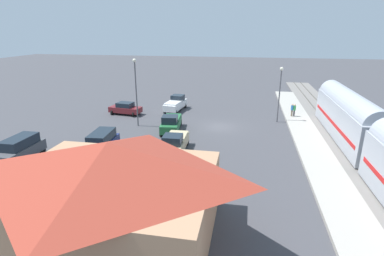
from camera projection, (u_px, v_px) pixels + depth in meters
ground_plane at (220, 127)px, 37.72m from camera, size 200.00×200.00×0.00m
railway_track at (339, 133)px, 35.24m from camera, size 4.80×70.00×0.30m
platform at (304, 130)px, 35.92m from camera, size 3.20×46.00×0.30m
passenger_train at (381, 143)px, 24.33m from camera, size 2.93×34.89×4.98m
station_building at (111, 190)px, 16.92m from camera, size 12.03×9.72×5.86m
pedestrian_on_platform at (292, 109)px, 40.94m from camera, size 0.36×0.36×1.71m
pedestrian_waiting_far at (294, 109)px, 40.83m from camera, size 0.36×0.36×1.71m
pickup_tan at (175, 143)px, 29.43m from camera, size 2.15×5.47×2.14m
sedan_maroon at (125, 108)px, 42.91m from camera, size 4.71×2.74×1.74m
suv_navy at (102, 143)px, 29.16m from camera, size 2.35×5.04×2.22m
suv_charcoal at (20, 149)px, 27.74m from camera, size 2.00×4.91×2.22m
pickup_white at (176, 104)px, 45.06m from camera, size 2.56×5.59×2.14m
pickup_green at (171, 123)px, 35.79m from camera, size 2.56×5.59×2.14m
light_pole_near_platform at (280, 88)px, 38.27m from camera, size 0.44×0.44×7.12m
light_pole_lot_center at (136, 85)px, 36.49m from camera, size 0.44×0.44×8.30m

